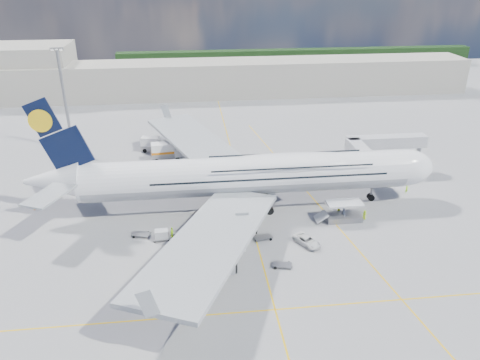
{
  "coord_description": "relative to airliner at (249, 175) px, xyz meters",
  "views": [
    {
      "loc": [
        -10.67,
        -69.77,
        43.34
      ],
      "look_at": [
        -1.61,
        8.0,
        6.79
      ],
      "focal_mm": 35.0,
      "sensor_mm": 36.0,
      "label": 1
    }
  ],
  "objects": [
    {
      "name": "cone_wing_left_inner",
      "position": [
        -6.19,
        21.15,
        -6.58
      ],
      "size": [
        0.47,
        0.47,
        0.6
      ],
      "color": "orange",
      "rests_on": "ground"
    },
    {
      "name": "cargo_loader",
      "position": [
        16.56,
        -7.11,
        -5.62
      ],
      "size": [
        8.53,
        3.2,
        3.67
      ],
      "color": "silver",
      "rests_on": "ground"
    },
    {
      "name": "crew_tug",
      "position": [
        -8.99,
        -15.91,
        -6.09
      ],
      "size": [
        1.11,
        0.79,
        1.55
      ],
      "primitive_type": "imported",
      "rotation": [
        0.0,
        0.0,
        -0.23
      ],
      "color": "#A7FF1A",
      "rests_on": "ground"
    },
    {
      "name": "dolly_back",
      "position": [
        -16.35,
        -10.21,
        -5.84
      ],
      "size": [
        3.09,
        1.77,
        1.9
      ],
      "rotation": [
        0.0,
        0.0,
        0.06
      ],
      "color": "gray",
      "rests_on": "ground"
    },
    {
      "name": "cone_wing_right_inner",
      "position": [
        -9.48,
        -14.6,
        -6.62
      ],
      "size": [
        0.4,
        0.4,
        0.51
      ],
      "color": "orange",
      "rests_on": "ground"
    },
    {
      "name": "catering_truck_inner",
      "position": [
        -16.44,
        25.29,
        -4.74
      ],
      "size": [
        7.74,
        3.4,
        4.52
      ],
      "rotation": [
        0.0,
        0.0,
        0.1
      ],
      "color": "gray",
      "rests_on": "ground"
    },
    {
      "name": "taxi_line_diag",
      "position": [
        13.74,
        -0.0,
        -6.86
      ],
      "size": [
        14.16,
        99.06,
        0.01
      ],
      "primitive_type": "cube",
      "rotation": [
        0.0,
        0.0,
        0.14
      ],
      "color": "#E7B30C",
      "rests_on": "ground"
    },
    {
      "name": "jet_bridge",
      "position": [
        29.55,
        10.94,
        -0.02
      ],
      "size": [
        18.8,
        12.1,
        8.5
      ],
      "color": "#B7B7BC",
      "rests_on": "ground"
    },
    {
      "name": "cone_wing_right_outer",
      "position": [
        -12.55,
        -22.27,
        -6.57
      ],
      "size": [
        0.48,
        0.48,
        0.61
      ],
      "color": "orange",
      "rests_on": "ground"
    },
    {
      "name": "baggage_tug",
      "position": [
        -3.62,
        -14.71,
        -6.18
      ],
      "size": [
        2.65,
        1.59,
        1.55
      ],
      "rotation": [
        0.0,
        0.0,
        -0.18
      ],
      "color": "white",
      "rests_on": "ground"
    },
    {
      "name": "cone_wing_left_outer",
      "position": [
        -14.18,
        21.58,
        -6.59
      ],
      "size": [
        0.45,
        0.45,
        0.57
      ],
      "color": "orange",
      "rests_on": "ground"
    },
    {
      "name": "dolly_row_b",
      "position": [
        -13.79,
        -8.55,
        -6.56
      ],
      "size": [
        2.73,
        1.49,
        0.4
      ],
      "rotation": [
        0.0,
        0.0,
        -0.02
      ],
      "color": "gray",
      "rests_on": "ground"
    },
    {
      "name": "terminal",
      "position": [
        -0.26,
        85.0,
        -0.87
      ],
      "size": [
        180.0,
        16.0,
        12.0
      ],
      "primitive_type": "cube",
      "color": "#B2AD9E",
      "rests_on": "ground"
    },
    {
      "name": "ground",
      "position": [
        -0.26,
        -10.0,
        -6.87
      ],
      "size": [
        300.0,
        300.0,
        0.0
      ],
      "primitive_type": "plane",
      "color": "gray",
      "rests_on": "ground"
    },
    {
      "name": "dolly_row_a",
      "position": [
        -20.02,
        -8.48,
        -6.53
      ],
      "size": [
        3.35,
        2.38,
        0.44
      ],
      "rotation": [
        0.0,
        0.0,
        -0.28
      ],
      "color": "gray",
      "rests_on": "ground"
    },
    {
      "name": "dolly_nose_far",
      "position": [
        2.67,
        -20.21,
        -6.53
      ],
      "size": [
        3.31,
        2.33,
        0.44
      ],
      "rotation": [
        0.0,
        0.0,
        -0.26
      ],
      "color": "gray",
      "rests_on": "ground"
    },
    {
      "name": "dolly_row_c",
      "position": [
        -8.92,
        -22.09,
        -5.94
      ],
      "size": [
        2.85,
        1.7,
        1.72
      ],
      "rotation": [
        0.0,
        0.0,
        -0.1
      ],
      "color": "gray",
      "rests_on": "ground"
    },
    {
      "name": "service_van",
      "position": [
        8.05,
        -14.49,
        -6.14
      ],
      "size": [
        4.68,
        5.74,
        1.45
      ],
      "primitive_type": "imported",
      "rotation": [
        0.0,
        0.0,
        0.52
      ],
      "color": "silver",
      "rests_on": "ground"
    },
    {
      "name": "taxi_line_cross",
      "position": [
        -0.26,
        -30.0,
        -6.86
      ],
      "size": [
        120.0,
        0.25,
        0.01
      ],
      "primitive_type": "cube",
      "color": "#E7B30C",
      "rests_on": "ground"
    },
    {
      "name": "tree_line",
      "position": [
        39.74,
        130.0,
        -2.87
      ],
      "size": [
        160.0,
        6.0,
        8.0
      ],
      "primitive_type": "cube",
      "color": "#193814",
      "rests_on": "ground"
    },
    {
      "name": "crew_wing",
      "position": [
        -14.58,
        -9.62,
        -5.87
      ],
      "size": [
        0.81,
        1.26,
        2.0
      ],
      "primitive_type": "imported",
      "rotation": [
        0.0,
        0.0,
        1.28
      ],
      "color": "#BBFB1A",
      "rests_on": "ground"
    },
    {
      "name": "cone_tail",
      "position": [
        -41.12,
        3.59,
        -6.57
      ],
      "size": [
        0.49,
        0.49,
        0.63
      ],
      "color": "orange",
      "rests_on": "ground"
    },
    {
      "name": "crew_van",
      "position": [
        20.74,
        -7.31,
        -5.96
      ],
      "size": [
        0.88,
        1.04,
        1.82
      ],
      "primitive_type": "imported",
      "rotation": [
        0.0,
        0.0,
        1.97
      ],
      "color": "#C3F219",
      "rests_on": "ground"
    },
    {
      "name": "hangar",
      "position": [
        -70.26,
        90.0,
        2.13
      ],
      "size": [
        40.0,
        22.0,
        18.0
      ],
      "primitive_type": "cube",
      "color": "#B2AD9E",
      "rests_on": "ground"
    },
    {
      "name": "cone_nose",
      "position": [
        27.09,
        6.09,
        -6.6
      ],
      "size": [
        0.44,
        0.44,
        0.56
      ],
      "color": "orange",
      "rests_on": "ground"
    },
    {
      "name": "dolly_nose_near",
      "position": [
        0.96,
        -11.93,
        -6.51
      ],
      "size": [
        3.45,
        2.44,
        0.46
      ],
      "rotation": [
        0.0,
        0.0,
        0.27
      ],
      "color": "gray",
      "rests_on": "ground"
    },
    {
      "name": "crew_nose",
      "position": [
        33.22,
        2.1,
        -5.96
      ],
      "size": [
        0.75,
        0.59,
        1.81
      ],
      "primitive_type": "imported",
      "rotation": [
        0.0,
        0.0,
        0.26
      ],
      "color": "#9FF519",
      "rests_on": "ground"
    },
    {
      "name": "light_mast",
      "position": [
        -40.26,
        35.0,
        6.34
      ],
      "size": [
        3.0,
        0.7,
        25.5
      ],
      "color": "gray",
      "rests_on": "ground"
    },
    {
      "name": "airliner",
      "position": [
        0.0,
        0.0,
        0.0
      ],
      "size": [
        77.26,
        79.15,
        23.71
      ],
      "color": "white",
      "rests_on": "ground"
    },
    {
      "name": "crew_loader",
      "position": [
        16.41,
        -5.5,
        -5.98
      ],
      "size": [
        1.04,
        0.93,
        1.77
      ],
      "primitive_type": "imported",
      "rotation": [
        0.0,
        0.0,
        -0.36
      ],
      "color": "#EAFF1A",
      "rests_on": "ground"
    },
    {
      "name": "catering_truck_outer",
      "position": [
        -19.74,
        31.97,
        -5.1
      ],
      "size": [
        6.73,
        3.65,
        3.8
      ],
      "rotation": [
        0.0,
        0.0,
        -0.23
      ],
      "color": "gray",
      "rests_on": "ground"
    },
    {
      "name": "taxi_line_main",
      "position": [
        -0.26,
        -10.0,
        -6.86
      ],
      "size": [
        0.25,
        220.0,
        0.01
      ],
      "primitive_type": "cube",
      "color": "#E7B30C",
      "rests_on": "ground"
    }
  ]
}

